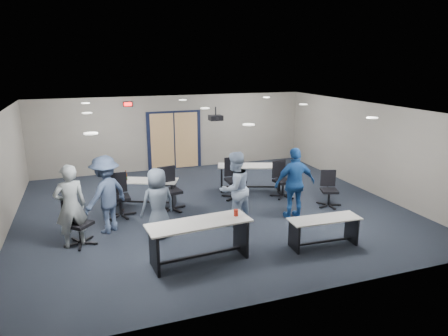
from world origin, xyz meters
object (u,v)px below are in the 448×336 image
object	(u,v)px
chair_loose_right	(329,189)
person_back	(106,194)
chair_back_a	(120,196)
chair_back_c	(235,179)
person_plaid	(158,203)
person_lightblue	(235,189)
table_front_left	(200,234)
table_front_right	(324,227)
table_back_right	(250,173)
chair_loose_left	(79,222)
person_gray	(71,206)
person_navy	(295,183)
table_back_left	(144,188)
chair_back_b	(170,190)
chair_back_d	(283,180)

from	to	relation	value
chair_loose_right	person_back	xyz separation A→B (m)	(-5.86, 0.30, 0.42)
chair_back_a	chair_back_c	bearing A→B (deg)	2.65
person_plaid	person_lightblue	distance (m)	1.89
table_front_left	person_back	distance (m)	2.70
chair_back_c	person_back	distance (m)	3.87
table_front_left	chair_back_a	world-z (taller)	chair_back_a
table_front_right	table_back_right	xyz separation A→B (m)	(0.02, 4.10, 0.11)
table_front_left	chair_loose_left	world-z (taller)	chair_loose_left
person_gray	person_navy	world-z (taller)	same
table_back_left	chair_loose_right	bearing A→B (deg)	2.60
person_navy	person_back	size ratio (longest dim) A/B	1.00
person_plaid	chair_back_b	bearing A→B (deg)	-125.02
person_plaid	chair_loose_right	bearing A→B (deg)	171.27
table_back_right	person_plaid	xyz separation A→B (m)	(-3.30, -2.44, 0.26)
chair_back_c	chair_loose_left	xyz separation A→B (m)	(-4.29, -1.73, -0.07)
table_front_right	chair_back_d	world-z (taller)	chair_back_d
chair_back_d	person_gray	xyz separation A→B (m)	(-5.79, -1.37, 0.38)
table_back_left	person_gray	world-z (taller)	person_gray
chair_back_d	person_plaid	distance (m)	4.24
person_navy	chair_back_b	bearing A→B (deg)	-25.65
chair_back_b	person_navy	xyz separation A→B (m)	(2.86, -1.56, 0.33)
chair_back_d	table_back_right	bearing A→B (deg)	114.75
chair_back_a	chair_back_d	xyz separation A→B (m)	(4.66, -0.04, -0.02)
table_back_left	person_navy	xyz separation A→B (m)	(3.46, -2.17, 0.41)
table_front_right	person_plaid	distance (m)	3.69
table_back_right	chair_back_d	world-z (taller)	chair_back_d
table_front_left	chair_back_c	xyz separation A→B (m)	(2.03, 3.30, 0.01)
chair_loose_left	person_gray	xyz separation A→B (m)	(-0.14, -0.01, 0.39)
table_back_right	chair_loose_left	xyz separation A→B (m)	(-4.99, -2.29, -0.02)
table_back_right	chair_loose_right	bearing A→B (deg)	-33.92
chair_back_a	chair_back_d	size ratio (longest dim) A/B	1.04
table_front_left	chair_back_b	world-z (taller)	chair_back_b
table_front_right	person_back	distance (m)	4.97
chair_back_a	table_back_left	bearing A→B (deg)	37.32
table_back_left	chair_back_c	size ratio (longest dim) A/B	1.61
chair_back_a	chair_loose_left	xyz separation A→B (m)	(-0.98, -1.40, -0.04)
table_front_left	person_navy	distance (m)	3.25
person_lightblue	person_gray	bearing A→B (deg)	-23.00
chair_back_a	person_gray	world-z (taller)	person_gray
chair_back_d	chair_back_b	bearing A→B (deg)	168.77
table_back_right	person_plaid	size ratio (longest dim) A/B	1.29
chair_back_a	person_navy	distance (m)	4.47
chair_back_c	chair_loose_right	xyz separation A→B (m)	(2.19, -1.49, -0.10)
person_navy	chair_back_a	bearing A→B (deg)	-17.51
table_back_left	chair_loose_left	bearing A→B (deg)	-107.30
table_front_right	chair_loose_right	bearing A→B (deg)	56.67
chair_loose_left	person_back	bearing A→B (deg)	-7.08
table_front_left	table_back_left	world-z (taller)	table_back_left
chair_loose_right	person_lightblue	distance (m)	2.95
table_front_right	chair_loose_left	size ratio (longest dim) A/B	1.53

